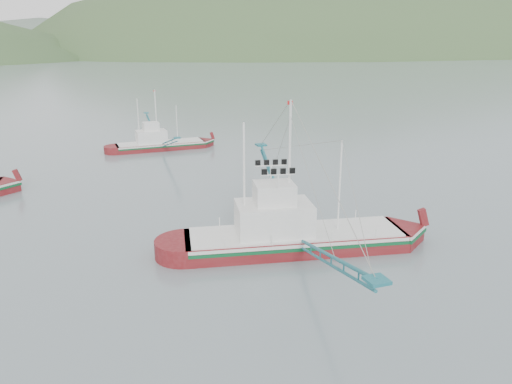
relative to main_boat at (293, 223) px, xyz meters
name	(u,v)px	position (x,y,z in m)	size (l,w,h in m)	color
ground	(286,263)	(-1.31, -2.04, -1.94)	(1200.00, 1200.00, 0.00)	slate
main_boat	(293,223)	(0.00, 0.00, 0.00)	(15.85, 27.61, 11.27)	maroon
bg_boat_far	(159,141)	(-3.57, 36.12, -0.78)	(11.66, 20.98, 8.49)	maroon
headland_right	(340,53)	(238.69, 427.96, -1.94)	(684.00, 432.00, 306.00)	#38552C
ridge_distant	(113,51)	(28.69, 557.96, -1.94)	(960.00, 400.00, 240.00)	slate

